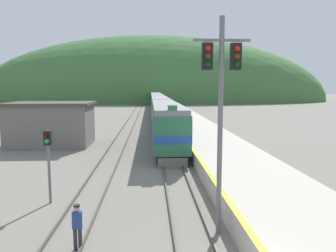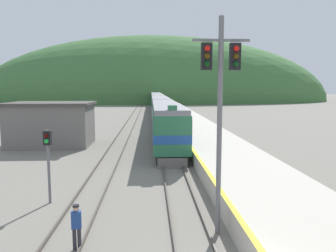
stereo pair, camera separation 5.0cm
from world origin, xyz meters
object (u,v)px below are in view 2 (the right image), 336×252
object	(u,v)px
signal_post_siding	(48,151)
carriage_third	(157,102)
carriage_second	(160,108)
track_worker	(76,224)
express_train_lead_car	(166,122)
signal_mast_main	(220,94)
carriage_fourth	(156,99)

from	to	relation	value
signal_post_siding	carriage_third	bearing A→B (deg)	83.66
carriage_second	track_worker	distance (m)	44.46
track_worker	carriage_second	bearing A→B (deg)	84.47
track_worker	express_train_lead_car	bearing A→B (deg)	79.05
signal_mast_main	express_train_lead_car	bearing A→B (deg)	93.03
express_train_lead_car	carriage_third	distance (m)	43.58
signal_mast_main	track_worker	bearing A→B (deg)	-168.77
carriage_fourth	signal_mast_main	size ratio (longest dim) A/B	2.40
carriage_fourth	carriage_third	bearing A→B (deg)	-90.00
signal_mast_main	track_worker	xyz separation A→B (m)	(-5.40, -1.07, -4.67)
express_train_lead_car	signal_mast_main	xyz separation A→B (m)	(1.12, -21.08, 3.32)
carriage_fourth	signal_mast_main	distance (m)	86.22
carriage_second	signal_post_siding	bearing A→B (deg)	-99.76
express_train_lead_car	track_worker	bearing A→B (deg)	-100.95
signal_mast_main	signal_post_siding	world-z (taller)	signal_mast_main
carriage_second	signal_post_siding	size ratio (longest dim) A/B	5.46
express_train_lead_car	carriage_fourth	xyz separation A→B (m)	(0.00, 65.07, -0.01)
signal_mast_main	signal_post_siding	xyz separation A→B (m)	(-7.87, 3.90, -2.92)
carriage_third	track_worker	xyz separation A→B (m)	(-4.29, -65.73, -1.34)
express_train_lead_car	track_worker	distance (m)	22.60
carriage_second	carriage_third	bearing A→B (deg)	90.00
carriage_fourth	track_worker	distance (m)	87.34
express_train_lead_car	track_worker	world-z (taller)	express_train_lead_car
carriage_second	signal_mast_main	world-z (taller)	signal_mast_main
carriage_second	signal_mast_main	distance (m)	43.30
carriage_second	carriage_third	world-z (taller)	same
express_train_lead_car	signal_post_siding	size ratio (longest dim) A/B	5.64
express_train_lead_car	carriage_third	size ratio (longest dim) A/B	1.03
carriage_third	carriage_fourth	world-z (taller)	same
carriage_fourth	express_train_lead_car	bearing A→B (deg)	-90.00
signal_mast_main	track_worker	distance (m)	7.22
carriage_fourth	carriage_second	bearing A→B (deg)	-90.00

